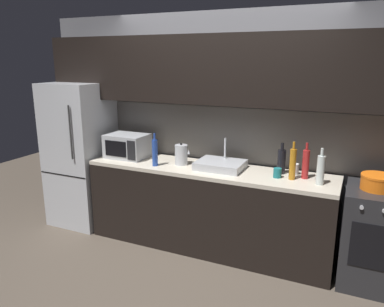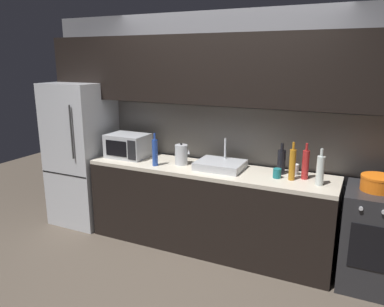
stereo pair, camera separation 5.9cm
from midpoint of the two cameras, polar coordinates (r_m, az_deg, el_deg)
ground_plane at (r=3.55m, az=-4.10°, el=-20.20°), size 10.00×10.00×0.00m
back_wall at (r=4.04m, az=3.74°, el=7.75°), size 4.36×0.44×2.50m
counter_run at (r=4.05m, az=1.96°, el=-8.34°), size 2.62×0.60×0.90m
refrigerator at (r=4.79m, az=-16.99°, el=-0.09°), size 0.68×0.69×1.74m
oven_range at (r=3.79m, az=26.14°, el=-11.52°), size 0.60×0.62×0.90m
microwave at (r=4.35m, az=-10.25°, el=1.16°), size 0.46×0.35×0.27m
sink_basin at (r=3.87m, az=3.95°, el=-1.74°), size 0.48×0.38×0.30m
kettle at (r=4.00m, az=-2.07°, el=-0.18°), size 0.17×0.14×0.24m
wine_bottle_amber at (r=3.61m, az=14.72°, el=-1.54°), size 0.06×0.06×0.36m
wine_bottle_red at (r=3.67m, az=16.58°, el=-1.51°), size 0.07×0.07×0.35m
wine_bottle_clear at (r=3.54m, az=18.65°, el=-2.35°), size 0.07×0.07×0.34m
wine_bottle_dark at (r=3.77m, az=13.12°, el=-1.15°), size 0.08×0.08×0.31m
wine_bottle_blue at (r=3.96m, az=-6.13°, el=0.19°), size 0.06×0.06×0.35m
mug_white at (r=3.80m, az=15.02°, el=-2.30°), size 0.08×0.08×0.11m
mug_teal at (r=3.66m, az=12.51°, el=-2.92°), size 0.08×0.08×0.09m
cooking_pot at (r=3.61m, az=26.15°, el=-3.98°), size 0.28×0.28×0.13m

